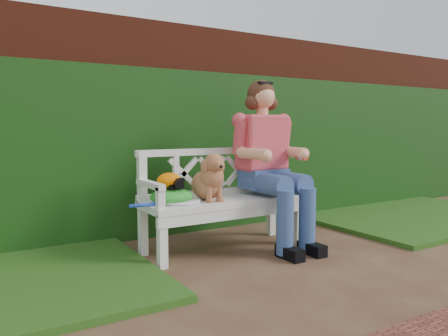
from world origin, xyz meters
TOP-DOWN VIEW (x-y plane):
  - ground at (0.00, 0.00)m, footprint 60.00×60.00m
  - brick_wall at (0.00, 1.90)m, footprint 10.00×0.30m
  - ivy_hedge at (0.00, 1.68)m, footprint 10.00×0.18m
  - grass_right at (2.40, 0.90)m, footprint 2.60×2.00m
  - garden_bench at (-0.32, 0.86)m, footprint 1.63×0.75m
  - seated_woman at (0.13, 0.84)m, footprint 0.90×1.06m
  - dog at (-0.51, 0.81)m, footprint 0.29×0.39m
  - tennis_racket at (-0.81, 0.80)m, footprint 0.70×0.48m
  - green_bag at (-0.85, 0.83)m, footprint 0.42×0.35m
  - camera_item at (-0.83, 0.81)m, footprint 0.14×0.11m
  - baseball_glove at (-0.87, 0.83)m, footprint 0.23×0.18m

SIDE VIEW (x-z plane):
  - ground at x=0.00m, z-range 0.00..0.00m
  - grass_right at x=2.40m, z-range 0.00..0.05m
  - garden_bench at x=-0.32m, z-range 0.00..0.48m
  - tennis_racket at x=-0.81m, z-range 0.48..0.51m
  - green_bag at x=-0.85m, z-range 0.48..0.61m
  - camera_item at x=-0.83m, z-range 0.61..0.70m
  - baseball_glove at x=-0.87m, z-range 0.61..0.74m
  - dog at x=-0.51m, z-range 0.48..0.90m
  - seated_woman at x=0.13m, z-range 0.00..1.62m
  - ivy_hedge at x=0.00m, z-range 0.00..1.70m
  - brick_wall at x=0.00m, z-range 0.00..2.20m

